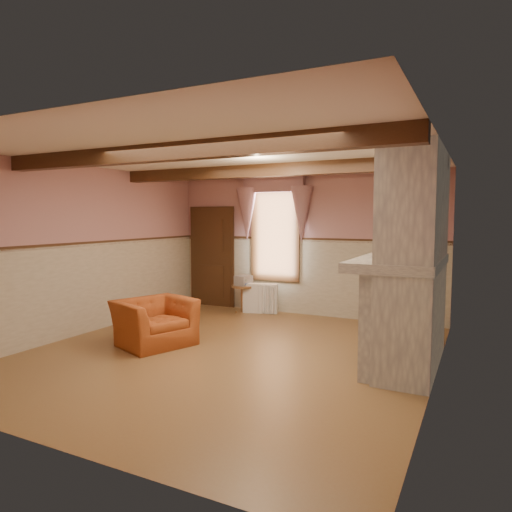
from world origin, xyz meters
The scene contains 26 objects.
floor centered at (0.00, 0.00, 0.00)m, with size 5.50×6.00×0.01m, color brown.
ceiling centered at (0.00, 0.00, 2.80)m, with size 5.50×6.00×0.01m, color silver.
wall_back centered at (0.00, 3.00, 1.40)m, with size 5.50×0.02×2.80m, color #B07A7B.
wall_front centered at (0.00, -3.00, 1.40)m, with size 5.50×0.02×2.80m, color #B07A7B.
wall_left centered at (-2.75, 0.00, 1.40)m, with size 0.02×6.00×2.80m, color #B07A7B.
wall_right centered at (2.75, 0.00, 1.40)m, with size 0.02×6.00×2.80m, color #B07A7B.
wainscot centered at (0.00, 0.00, 0.75)m, with size 5.50×6.00×1.50m, color beige, non-canonical shape.
chair_rail centered at (0.00, 0.00, 1.50)m, with size 5.50×6.00×0.08m, color black, non-canonical shape.
firebox centered at (2.00, 0.60, 0.45)m, with size 0.20×0.95×0.90m, color black.
armchair centered at (-1.23, -0.11, 0.35)m, with size 1.07×0.94×0.70m, color #994219.
side_table centered at (-1.17, 2.62, 0.28)m, with size 0.46×0.46×0.55m, color brown.
book_stack centered at (-1.17, 2.65, 0.65)m, with size 0.26×0.32×0.20m, color #B7AD8C.
radiator centered at (-0.81, 2.70, 0.30)m, with size 0.70×0.18×0.60m, color white.
bowl centered at (2.24, 0.42, 1.46)m, with size 0.34×0.34×0.08m, color brown.
mantel_clock centered at (2.24, 1.40, 1.52)m, with size 0.14×0.24×0.20m, color black.
oil_lamp centered at (2.24, 1.17, 1.56)m, with size 0.11×0.11×0.28m, color #CA8139.
candle_red centered at (2.24, 0.08, 1.50)m, with size 0.06×0.06×0.16m, color maroon.
jar_yellow centered at (2.24, 0.11, 1.48)m, with size 0.06×0.06×0.12m, color yellow.
fireplace centered at (2.42, 0.60, 1.40)m, with size 0.85×2.00×2.80m, color gray.
mantel centered at (2.24, 0.60, 1.36)m, with size 1.05×2.05×0.12m, color gray.
overmantel_mirror centered at (2.06, 0.60, 1.97)m, with size 0.06×1.44×1.04m, color silver.
door centered at (-2.10, 2.94, 1.05)m, with size 1.10×0.10×2.10m, color black.
window centered at (-0.60, 2.97, 1.65)m, with size 1.06×0.08×2.02m, color white.
window_drapes centered at (-0.60, 2.88, 2.25)m, with size 1.30×0.14×1.40m, color gray.
ceiling_beam_front centered at (0.00, -1.20, 2.70)m, with size 5.50×0.18×0.20m, color black.
ceiling_beam_back centered at (0.00, 1.20, 2.70)m, with size 5.50×0.18×0.20m, color black.
Camera 1 is at (3.21, -5.55, 1.95)m, focal length 32.00 mm.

